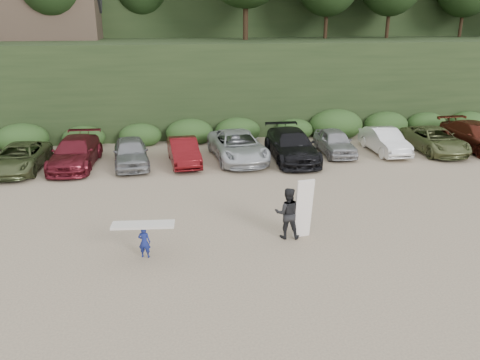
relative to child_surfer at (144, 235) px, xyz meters
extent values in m
plane|color=tan|center=(4.70, 0.47, -0.82)|extent=(120.00, 120.00, 0.00)
cube|color=black|center=(4.70, 22.47, 2.18)|extent=(80.00, 14.00, 6.00)
cube|color=black|center=(4.70, 40.47, 7.18)|extent=(90.00, 30.00, 16.00)
cube|color=#2B491E|center=(4.15, 14.97, -0.22)|extent=(46.20, 2.00, 1.20)
cube|color=brown|center=(-7.30, 24.47, 7.18)|extent=(8.00, 6.00, 4.00)
imported|color=#4D5833|center=(-6.54, 10.62, -0.14)|extent=(2.55, 5.05, 1.37)
imported|color=maroon|center=(-3.79, 10.85, -0.06)|extent=(2.55, 5.41, 1.53)
imported|color=gray|center=(-0.90, 10.48, -0.07)|extent=(2.13, 4.54, 1.50)
imported|color=#5B0D11|center=(1.90, 10.34, -0.13)|extent=(1.73, 4.27, 1.38)
imported|color=silver|center=(4.90, 10.62, -0.04)|extent=(2.99, 5.82, 1.57)
imported|color=black|center=(7.86, 10.14, -0.01)|extent=(2.42, 5.68, 1.63)
imported|color=#9B9B9F|center=(10.66, 10.85, -0.11)|extent=(1.86, 4.26, 1.43)
imported|color=white|center=(13.62, 10.58, -0.11)|extent=(1.55, 4.35, 1.43)
imported|color=#616A3D|center=(16.62, 10.29, -0.12)|extent=(2.42, 5.12, 1.41)
imported|color=#531E12|center=(19.34, 10.25, -0.02)|extent=(2.41, 5.60, 1.61)
imported|color=navy|center=(0.00, 0.00, -0.27)|extent=(0.46, 0.35, 1.11)
cube|color=silver|center=(0.00, 0.00, 0.35)|extent=(2.07, 0.77, 0.08)
imported|color=black|center=(5.02, 0.65, 0.12)|extent=(1.05, 0.89, 1.89)
cube|color=white|center=(5.57, 0.53, 0.29)|extent=(0.66, 0.41, 2.23)
camera|label=1|loc=(0.74, -14.16, 6.69)|focal=35.00mm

